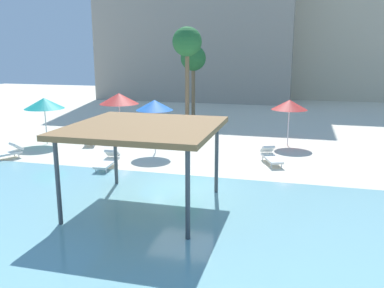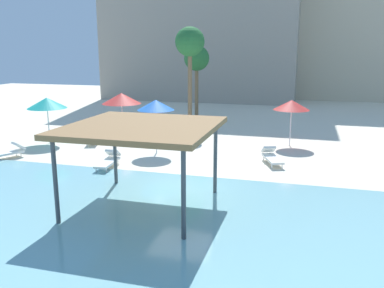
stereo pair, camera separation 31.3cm
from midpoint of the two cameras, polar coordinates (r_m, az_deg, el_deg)
name	(u,v)px [view 2 (the right image)]	position (r m, az deg, el deg)	size (l,w,h in m)	color
ground_plane	(183,188)	(16.40, -0.63, -6.00)	(80.00, 80.00, 0.00)	beige
lagoon_water	(128,247)	(11.84, -7.99, -13.87)	(44.00, 13.50, 0.04)	#7AB7C1
shade_pavilion	(142,129)	(13.78, -6.22, 2.00)	(4.78, 4.78, 2.89)	#42474C
beach_umbrella_red_0	(292,105)	(23.58, 13.89, 5.21)	(1.98, 1.98, 2.57)	silver
beach_umbrella_blue_1	(156,105)	(21.35, -4.58, 5.36)	(1.91, 1.91, 2.78)	silver
beach_umbrella_teal_2	(47,103)	(24.91, -18.97, 5.35)	(2.21, 2.21, 2.62)	silver
beach_umbrella_red_6	(121,98)	(25.88, -9.32, 6.20)	(2.39, 2.39, 2.67)	silver
lounge_chair_2	(94,137)	(24.48, -12.99, 0.88)	(1.18, 1.99, 0.74)	white
lounge_chair_3	(8,152)	(22.45, -23.63, -0.99)	(1.40, 1.96, 0.74)	white
lounge_chair_4	(272,157)	(20.07, 11.34, -1.70)	(1.23, 1.99, 0.74)	white
lounge_chair_5	(109,160)	(19.38, -10.93, -2.21)	(0.77, 1.94, 0.74)	white
palm_tree_0	(197,60)	(31.80, 0.93, 11.50)	(1.90, 1.90, 5.56)	brown
palm_tree_1	(190,44)	(27.37, 0.04, 13.51)	(1.90, 1.90, 6.70)	brown
hotel_block_0	(202,9)	(45.79, 1.63, 18.06)	(20.02, 8.68, 18.70)	#9E9384
hotel_block_1	(363,11)	(49.53, 22.56, 16.49)	(22.14, 8.24, 18.28)	beige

